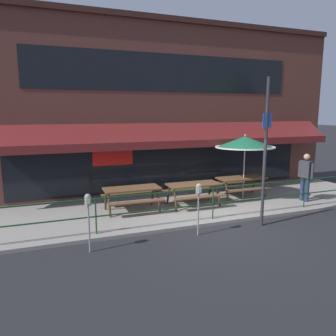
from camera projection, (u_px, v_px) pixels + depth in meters
name	position (u px, v px, depth m)	size (l,w,h in m)	color
ground_plane	(217.00, 225.00, 9.57)	(120.00, 120.00, 0.00)	#232326
patio_deck	(189.00, 205.00, 11.40)	(15.00, 4.00, 0.10)	gray
restaurant_building	(167.00, 109.00, 12.88)	(15.00, 1.60, 6.78)	brown
patio_railing	(213.00, 196.00, 9.71)	(13.84, 0.04, 0.97)	#194723
picnic_table_left	(132.00, 193.00, 10.54)	(1.80, 1.42, 0.76)	brown
picnic_table_centre	(194.00, 188.00, 11.15)	(1.80, 1.42, 0.76)	brown
picnic_table_right	(241.00, 182.00, 12.20)	(1.80, 1.42, 0.76)	brown
patio_umbrella_right	(245.00, 142.00, 11.82)	(2.14, 2.14, 2.38)	#B7B2A8
pedestrian_walking	(306.00, 175.00, 11.65)	(0.31, 0.61, 1.71)	navy
parking_meter_near	(88.00, 205.00, 7.55)	(0.15, 0.16, 1.42)	gray
parking_meter_far	(199.00, 194.00, 8.61)	(0.15, 0.16, 1.42)	gray
street_sign_pole	(265.00, 152.00, 9.20)	(0.28, 0.09, 4.22)	#2D2D33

